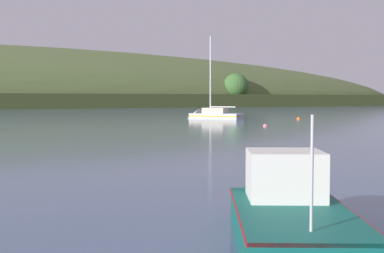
{
  "coord_description": "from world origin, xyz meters",
  "views": [
    {
      "loc": [
        -10.44,
        5.42,
        3.24
      ],
      "look_at": [
        5.82,
        33.78,
        1.51
      ],
      "focal_mm": 49.04,
      "sensor_mm": 36.0,
      "label": 1
    }
  ],
  "objects_px": {
    "fishing_boat_moored": "(288,219)",
    "mooring_buoy_foreground": "(265,126)",
    "mooring_buoy_off_fishing_boat": "(299,119)",
    "sailboat_far_left": "(210,117)"
  },
  "relations": [
    {
      "from": "fishing_boat_moored",
      "to": "mooring_buoy_foreground",
      "type": "bearing_deg",
      "value": -5.99
    },
    {
      "from": "sailboat_far_left",
      "to": "fishing_boat_moored",
      "type": "xyz_separation_m",
      "value": [
        -36.04,
        -61.56,
        0.15
      ]
    },
    {
      "from": "fishing_boat_moored",
      "to": "mooring_buoy_off_fishing_boat",
      "type": "bearing_deg",
      "value": -10.31
    },
    {
      "from": "mooring_buoy_foreground",
      "to": "mooring_buoy_off_fishing_boat",
      "type": "xyz_separation_m",
      "value": [
        17.99,
        14.6,
        -0.0
      ]
    },
    {
      "from": "mooring_buoy_foreground",
      "to": "mooring_buoy_off_fishing_boat",
      "type": "height_order",
      "value": "mooring_buoy_off_fishing_boat"
    },
    {
      "from": "fishing_boat_moored",
      "to": "mooring_buoy_foreground",
      "type": "height_order",
      "value": "fishing_boat_moored"
    },
    {
      "from": "mooring_buoy_foreground",
      "to": "mooring_buoy_off_fishing_boat",
      "type": "relative_size",
      "value": 0.84
    },
    {
      "from": "fishing_boat_moored",
      "to": "mooring_buoy_off_fishing_boat",
      "type": "xyz_separation_m",
      "value": [
        48.44,
        54.72,
        -0.44
      ]
    },
    {
      "from": "fishing_boat_moored",
      "to": "mooring_buoy_foreground",
      "type": "relative_size",
      "value": 10.14
    },
    {
      "from": "sailboat_far_left",
      "to": "mooring_buoy_foreground",
      "type": "height_order",
      "value": "sailboat_far_left"
    }
  ]
}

